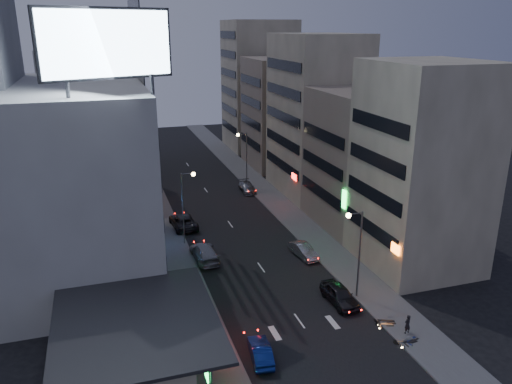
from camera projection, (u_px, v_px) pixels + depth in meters
name	position (u px, v px, depth m)	size (l,w,h in m)	color
ground	(320.00, 350.00, 37.13)	(180.00, 180.00, 0.00)	black
sidewalk_left	(160.00, 220.00, 61.92)	(4.00, 120.00, 0.12)	#4C4C4F
sidewalk_right	(280.00, 206.00, 66.53)	(4.00, 120.00, 0.12)	#4C4C4F
food_court	(124.00, 346.00, 34.31)	(11.00, 13.00, 3.88)	beige
white_building	(72.00, 180.00, 47.46)	(14.00, 24.00, 18.00)	#B8B8B3
shophouse_near	(421.00, 168.00, 47.79)	(10.00, 11.00, 20.00)	beige
shophouse_mid	(365.00, 159.00, 58.96)	(11.00, 12.00, 16.00)	gray
shophouse_far	(316.00, 116.00, 69.61)	(10.00, 14.00, 22.00)	beige
far_left_a	(88.00, 123.00, 70.17)	(11.00, 10.00, 20.00)	#B8B8B3
far_left_b	(87.00, 124.00, 82.57)	(12.00, 10.00, 15.00)	gray
far_right_a	(282.00, 113.00, 83.95)	(11.00, 12.00, 18.00)	gray
far_right_b	(259.00, 86.00, 95.80)	(12.00, 12.00, 24.00)	beige
billboard	(107.00, 44.00, 35.55)	(9.52, 3.75, 6.20)	#595B60
street_lamp_right_near	(356.00, 242.00, 42.56)	(1.60, 0.44, 8.02)	#595B60
street_lamp_left	(186.00, 198.00, 53.62)	(1.60, 0.44, 8.02)	#595B60
street_lamp_right_far	(244.00, 152.00, 73.29)	(1.60, 0.44, 8.02)	#595B60
parked_car_right_near	(340.00, 295.00, 43.14)	(1.89, 4.71, 1.60)	black
parked_car_right_mid	(304.00, 251.00, 51.87)	(1.45, 4.16, 1.37)	#A4A7AC
parked_car_left	(183.00, 221.00, 59.44)	(2.61, 5.65, 1.57)	black
parked_car_right_far	(247.00, 187.00, 72.38)	(1.88, 4.64, 1.35)	gray
road_car_blue	(260.00, 351.00, 35.87)	(1.39, 3.99, 1.31)	navy
road_car_silver	(204.00, 252.00, 51.21)	(2.27, 5.59, 1.62)	gray
person	(407.00, 324.00, 38.71)	(0.58, 0.38, 1.58)	black
scooter_black_a	(415.00, 333.00, 38.08)	(1.67, 0.56, 1.02)	black
scooter_silver_a	(413.00, 331.00, 38.17)	(2.04, 0.68, 1.24)	#A1A5A9
scooter_blue	(415.00, 330.00, 38.38)	(1.71, 0.57, 1.05)	navy
scooter_black_b	(395.00, 314.00, 40.41)	(2.04, 0.68, 1.24)	black
scooter_silver_b	(393.00, 318.00, 40.07)	(1.70, 0.57, 1.04)	#B0B2B9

